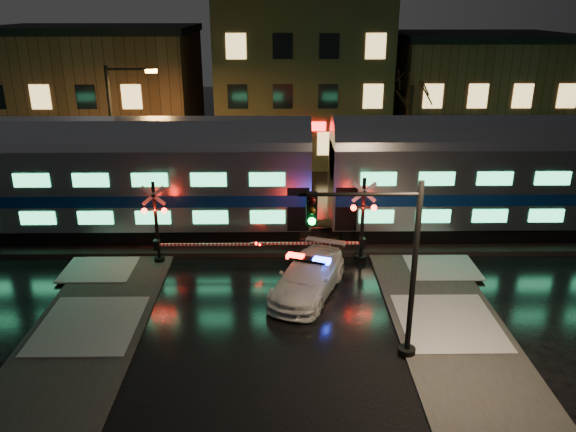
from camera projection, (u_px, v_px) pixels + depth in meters
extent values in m
plane|color=black|center=(271.00, 287.00, 23.12)|extent=(120.00, 120.00, 0.00)
cube|color=black|center=(272.00, 237.00, 27.75)|extent=(90.00, 4.20, 0.24)
cube|color=#2D2D2D|center=(58.00, 378.00, 17.40)|extent=(4.00, 20.00, 0.12)
cube|color=#2D2D2D|center=(475.00, 375.00, 17.57)|extent=(4.00, 20.00, 0.12)
cube|color=#553121|center=(101.00, 96.00, 41.93)|extent=(14.00, 10.00, 9.00)
cube|color=brown|center=(301.00, 78.00, 42.14)|extent=(12.00, 11.00, 11.50)
cube|color=#553121|center=(473.00, 98.00, 42.37)|extent=(12.00, 10.00, 8.50)
cube|color=black|center=(54.00, 229.00, 27.43)|extent=(24.00, 2.40, 0.80)
cube|color=#B7BAC1|center=(47.00, 184.00, 26.62)|extent=(25.00, 3.05, 3.80)
cube|color=navy|center=(48.00, 192.00, 26.76)|extent=(24.75, 3.09, 0.55)
cube|color=#41F99A|center=(38.00, 218.00, 25.57)|extent=(21.00, 0.05, 0.62)
cube|color=#41F99A|center=(31.00, 181.00, 24.93)|extent=(21.00, 0.05, 0.62)
cylinder|color=#B7BAC1|center=(41.00, 149.00, 26.01)|extent=(25.00, 3.05, 3.05)
imported|color=silver|center=(308.00, 277.00, 22.40)|extent=(3.73, 5.44, 1.46)
cube|color=black|center=(308.00, 259.00, 22.12)|extent=(1.56, 0.91, 0.10)
cube|color=#FF0C05|center=(295.00, 256.00, 22.29)|extent=(0.75, 0.56, 0.17)
cube|color=#1426FF|center=(322.00, 261.00, 21.93)|extent=(0.75, 0.56, 0.17)
cylinder|color=black|center=(361.00, 259.00, 25.36)|extent=(0.49, 0.49, 0.30)
cylinder|color=black|center=(362.00, 221.00, 24.71)|extent=(0.16, 0.16, 3.96)
sphere|color=#FF0C05|center=(354.00, 208.00, 24.29)|extent=(0.26, 0.26, 0.26)
sphere|color=#FF0C05|center=(374.00, 208.00, 24.30)|extent=(0.26, 0.26, 0.26)
cube|color=white|center=(306.00, 243.00, 24.78)|extent=(4.95, 0.10, 0.10)
cube|color=black|center=(362.00, 243.00, 24.81)|extent=(0.25, 0.30, 0.45)
cylinder|color=black|center=(160.00, 260.00, 25.25)|extent=(0.48, 0.48, 0.29)
cylinder|color=black|center=(156.00, 224.00, 24.62)|extent=(0.15, 0.15, 3.82)
sphere|color=#FF0C05|center=(144.00, 211.00, 24.21)|extent=(0.25, 0.25, 0.25)
sphere|color=#FF0C05|center=(164.00, 211.00, 24.22)|extent=(0.25, 0.25, 0.25)
cube|color=white|center=(211.00, 245.00, 24.74)|extent=(4.77, 0.10, 0.10)
cube|color=black|center=(157.00, 245.00, 24.71)|extent=(0.25, 0.30, 0.45)
cylinder|color=black|center=(407.00, 352.00, 18.57)|extent=(0.57, 0.57, 0.30)
cylinder|color=black|center=(414.00, 274.00, 17.55)|extent=(0.18, 0.18, 6.07)
cylinder|color=black|center=(359.00, 194.00, 16.60)|extent=(3.64, 0.12, 0.12)
cube|color=black|center=(312.00, 209.00, 16.58)|extent=(0.32, 0.28, 1.01)
sphere|color=#0CFF3F|center=(312.00, 221.00, 16.55)|extent=(0.22, 0.22, 0.22)
cylinder|color=black|center=(114.00, 142.00, 30.00)|extent=(0.20, 0.20, 8.03)
cylinder|color=black|center=(129.00, 69.00, 28.67)|extent=(2.41, 0.12, 0.12)
cube|color=orange|center=(151.00, 71.00, 28.72)|extent=(0.55, 0.28, 0.18)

